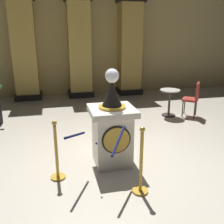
# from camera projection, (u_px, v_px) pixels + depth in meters

# --- Properties ---
(ground_plane) EXTENTS (12.92, 12.92, 0.00)m
(ground_plane) POSITION_uv_depth(u_px,v_px,m) (112.00, 158.00, 4.83)
(ground_plane) COLOR beige
(back_wall) EXTENTS (12.92, 0.16, 3.55)m
(back_wall) POSITION_uv_depth(u_px,v_px,m) (78.00, 46.00, 9.40)
(back_wall) COLOR tan
(back_wall) RESTS_ON ground_plane
(pedestal_clock) EXTENTS (0.77, 0.77, 1.71)m
(pedestal_clock) POSITION_uv_depth(u_px,v_px,m) (112.00, 129.00, 4.48)
(pedestal_clock) COLOR silver
(pedestal_clock) RESTS_ON ground_plane
(stanchion_near) EXTENTS (0.24, 0.24, 1.00)m
(stanchion_near) POSITION_uv_depth(u_px,v_px,m) (57.00, 159.00, 4.09)
(stanchion_near) COLOR gold
(stanchion_near) RESTS_ON ground_plane
(stanchion_far) EXTENTS (0.24, 0.24, 1.04)m
(stanchion_far) POSITION_uv_depth(u_px,v_px,m) (141.00, 170.00, 3.72)
(stanchion_far) COLOR gold
(stanchion_far) RESTS_ON ground_plane
(velvet_rope) EXTENTS (0.96, 0.95, 0.22)m
(velvet_rope) POSITION_uv_depth(u_px,v_px,m) (96.00, 138.00, 3.78)
(velvet_rope) COLOR #141947
(column_left) EXTENTS (0.93, 0.93, 3.41)m
(column_left) POSITION_uv_depth(u_px,v_px,m) (25.00, 50.00, 8.69)
(column_left) COLOR black
(column_left) RESTS_ON ground_plane
(column_right) EXTENTS (0.93, 0.93, 3.41)m
(column_right) POSITION_uv_depth(u_px,v_px,m) (129.00, 48.00, 9.49)
(column_right) COLOR black
(column_right) RESTS_ON ground_plane
(column_centre_rear) EXTENTS (0.92, 0.92, 3.41)m
(column_centre_rear) POSITION_uv_depth(u_px,v_px,m) (79.00, 49.00, 9.09)
(column_centre_rear) COLOR black
(column_centre_rear) RESTS_ON ground_plane
(cafe_table) EXTENTS (0.54, 0.54, 0.75)m
(cafe_table) POSITION_uv_depth(u_px,v_px,m) (169.00, 99.00, 7.14)
(cafe_table) COLOR #332D28
(cafe_table) RESTS_ON ground_plane
(cafe_chair_red) EXTENTS (0.56, 0.56, 0.96)m
(cafe_chair_red) POSITION_uv_depth(u_px,v_px,m) (193.00, 96.00, 7.06)
(cafe_chair_red) COLOR black
(cafe_chair_red) RESTS_ON ground_plane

